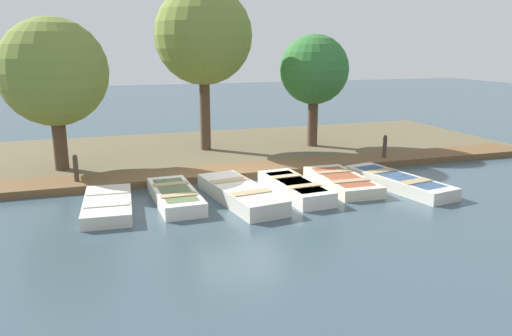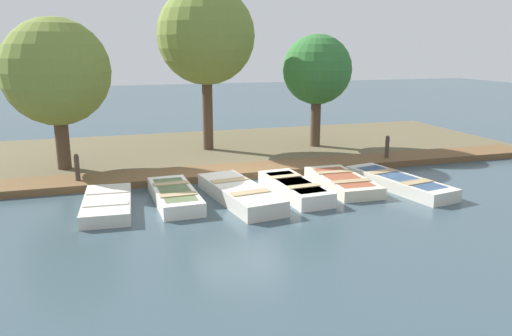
% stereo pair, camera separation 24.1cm
% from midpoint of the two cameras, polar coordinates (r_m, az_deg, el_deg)
% --- Properties ---
extents(ground_plane, '(80.00, 80.00, 0.00)m').
position_cam_midpoint_polar(ground_plane, '(14.45, -1.60, -2.06)').
color(ground_plane, '#384C56').
extents(shore_bank, '(8.00, 24.00, 0.12)m').
position_cam_midpoint_polar(shore_bank, '(19.16, -5.66, 2.03)').
color(shore_bank, brown).
rests_on(shore_bank, ground_plane).
extents(dock_walkway, '(1.43, 22.33, 0.21)m').
position_cam_midpoint_polar(dock_walkway, '(15.63, -2.90, -0.44)').
color(dock_walkway, brown).
rests_on(dock_walkway, ground_plane).
extents(rowboat_0, '(2.75, 1.30, 0.33)m').
position_cam_midpoint_polar(rowboat_0, '(12.79, -16.12, -3.96)').
color(rowboat_0, beige).
rests_on(rowboat_0, ground_plane).
extents(rowboat_1, '(2.89, 1.10, 0.37)m').
position_cam_midpoint_polar(rowboat_1, '(13.06, -8.78, -3.11)').
color(rowboat_1, silver).
rests_on(rowboat_1, ground_plane).
extents(rowboat_2, '(3.52, 1.58, 0.42)m').
position_cam_midpoint_polar(rowboat_2, '(13.00, -1.36, -2.90)').
color(rowboat_2, beige).
rests_on(rowboat_2, ground_plane).
extents(rowboat_3, '(2.90, 1.19, 0.41)m').
position_cam_midpoint_polar(rowboat_3, '(13.54, 4.91, -2.28)').
color(rowboat_3, silver).
rests_on(rowboat_3, ground_plane).
extents(rowboat_4, '(2.86, 1.28, 0.34)m').
position_cam_midpoint_polar(rowboat_4, '(14.49, 10.28, -1.55)').
color(rowboat_4, beige).
rests_on(rowboat_4, ground_plane).
extents(rowboat_5, '(3.63, 1.67, 0.36)m').
position_cam_midpoint_polar(rowboat_5, '(14.75, 16.45, -1.58)').
color(rowboat_5, beige).
rests_on(rowboat_5, ground_plane).
extents(mooring_post_near, '(0.14, 0.14, 0.98)m').
position_cam_midpoint_polar(mooring_post_near, '(15.00, -19.31, -0.28)').
color(mooring_post_near, '#47382D').
rests_on(mooring_post_near, ground_plane).
extents(mooring_post_far, '(0.14, 0.14, 0.98)m').
position_cam_midpoint_polar(mooring_post_far, '(17.67, 15.12, 2.06)').
color(mooring_post_far, '#47382D').
rests_on(mooring_post_far, ground_plane).
extents(park_tree_far_left, '(3.29, 3.29, 4.82)m').
position_cam_midpoint_polar(park_tree_far_left, '(16.65, -21.50, 10.12)').
color(park_tree_far_left, '#4C3828').
rests_on(park_tree_far_left, ground_plane).
extents(park_tree_left, '(3.54, 3.54, 6.08)m').
position_cam_midpoint_polar(park_tree_left, '(18.68, -5.36, 14.77)').
color(park_tree_left, '#4C3828').
rests_on(park_tree_left, ground_plane).
extents(park_tree_center, '(2.64, 2.64, 4.39)m').
position_cam_midpoint_polar(park_tree_center, '(19.43, 7.34, 11.01)').
color(park_tree_center, '#4C3828').
rests_on(park_tree_center, ground_plane).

